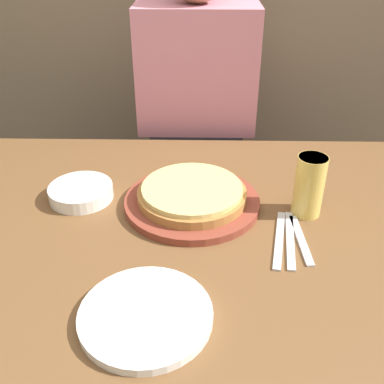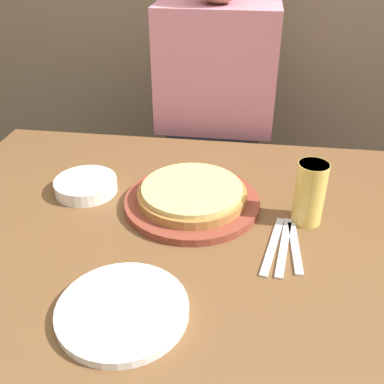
{
  "view_description": "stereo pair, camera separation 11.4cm",
  "coord_description": "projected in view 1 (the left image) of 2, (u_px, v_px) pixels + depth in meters",
  "views": [
    {
      "loc": [
        0.01,
        -0.88,
        1.41
      ],
      "look_at": [
        -0.01,
        0.09,
        0.81
      ],
      "focal_mm": 42.0,
      "sensor_mm": 36.0,
      "label": 1
    },
    {
      "loc": [
        0.12,
        -0.87,
        1.41
      ],
      "look_at": [
        -0.01,
        0.09,
        0.81
      ],
      "focal_mm": 42.0,
      "sensor_mm": 36.0,
      "label": 2
    }
  ],
  "objects": [
    {
      "name": "side_bowl",
      "position": [
        81.0,
        192.0,
        1.18
      ],
      "size": [
        0.17,
        0.17,
        0.04
      ],
      "color": "white",
      "rests_on": "dining_table"
    },
    {
      "name": "pizza_on_board",
      "position": [
        192.0,
        197.0,
        1.15
      ],
      "size": [
        0.35,
        0.35,
        0.06
      ],
      "color": "brown",
      "rests_on": "dining_table"
    },
    {
      "name": "beer_glass",
      "position": [
        309.0,
        183.0,
        1.09
      ],
      "size": [
        0.07,
        0.07,
        0.16
      ],
      "color": "#E5C65B",
      "rests_on": "dining_table"
    },
    {
      "name": "dining_table",
      "position": [
        197.0,
        333.0,
        1.29
      ],
      "size": [
        1.39,
        0.96,
        0.77
      ],
      "color": "brown",
      "rests_on": "ground_plane"
    },
    {
      "name": "dinner_knife",
      "position": [
        290.0,
        239.0,
        1.04
      ],
      "size": [
        0.05,
        0.22,
        0.0
      ],
      "color": "silver",
      "rests_on": "dining_table"
    },
    {
      "name": "diner_person",
      "position": [
        196.0,
        148.0,
        1.69
      ],
      "size": [
        0.41,
        0.2,
        1.35
      ],
      "color": "#33333D",
      "rests_on": "ground_plane"
    },
    {
      "name": "fork",
      "position": [
        279.0,
        239.0,
        1.04
      ],
      "size": [
        0.06,
        0.22,
        0.0
      ],
      "color": "silver",
      "rests_on": "dining_table"
    },
    {
      "name": "dinner_plate",
      "position": [
        146.0,
        315.0,
        0.83
      ],
      "size": [
        0.25,
        0.25,
        0.02
      ],
      "color": "white",
      "rests_on": "dining_table"
    },
    {
      "name": "spoon",
      "position": [
        301.0,
        239.0,
        1.04
      ],
      "size": [
        0.03,
        0.19,
        0.0
      ],
      "color": "silver",
      "rests_on": "dining_table"
    }
  ]
}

